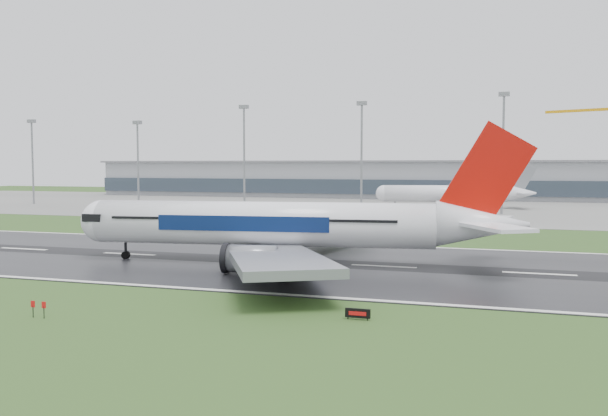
% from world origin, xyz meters
% --- Properties ---
extents(ground, '(520.00, 520.00, 0.00)m').
position_xyz_m(ground, '(0.00, 0.00, 0.00)').
color(ground, '#264519').
rests_on(ground, ground).
extents(runway, '(400.00, 45.00, 0.10)m').
position_xyz_m(runway, '(0.00, 0.00, 0.05)').
color(runway, black).
rests_on(runway, ground).
extents(apron, '(400.00, 130.00, 0.08)m').
position_xyz_m(apron, '(0.00, 125.00, 0.04)').
color(apron, slate).
rests_on(apron, ground).
extents(terminal, '(240.00, 36.00, 15.00)m').
position_xyz_m(terminal, '(0.00, 185.00, 7.50)').
color(terminal, gray).
rests_on(terminal, ground).
extents(main_airliner, '(70.80, 68.19, 18.77)m').
position_xyz_m(main_airliner, '(27.32, -1.26, 9.48)').
color(main_airliner, white).
rests_on(main_airliner, runway).
extents(parked_airliner, '(60.17, 57.44, 15.05)m').
position_xyz_m(parked_airliner, '(40.69, 121.15, 7.61)').
color(parked_airliner, silver).
rests_on(parked_airliner, apron).
extents(runway_sign, '(2.29, 0.81, 1.04)m').
position_xyz_m(runway_sign, '(42.90, -29.88, 0.52)').
color(runway_sign, black).
rests_on(runway_sign, ground).
extents(floodmast_0, '(0.64, 0.64, 28.77)m').
position_xyz_m(floodmast_0, '(-103.43, 100.00, 14.39)').
color(floodmast_0, gray).
rests_on(floodmast_0, ground).
extents(floodmast_1, '(0.64, 0.64, 27.48)m').
position_xyz_m(floodmast_1, '(-60.74, 100.00, 13.74)').
color(floodmast_1, gray).
rests_on(floodmast_1, ground).
extents(floodmast_2, '(0.64, 0.64, 31.60)m').
position_xyz_m(floodmast_2, '(-22.33, 100.00, 15.80)').
color(floodmast_2, gray).
rests_on(floodmast_2, ground).
extents(floodmast_3, '(0.64, 0.64, 31.64)m').
position_xyz_m(floodmast_3, '(15.52, 100.00, 15.82)').
color(floodmast_3, gray).
rests_on(floodmast_3, ground).
extents(floodmast_4, '(0.64, 0.64, 33.00)m').
position_xyz_m(floodmast_4, '(55.78, 100.00, 16.50)').
color(floodmast_4, gray).
rests_on(floodmast_4, ground).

